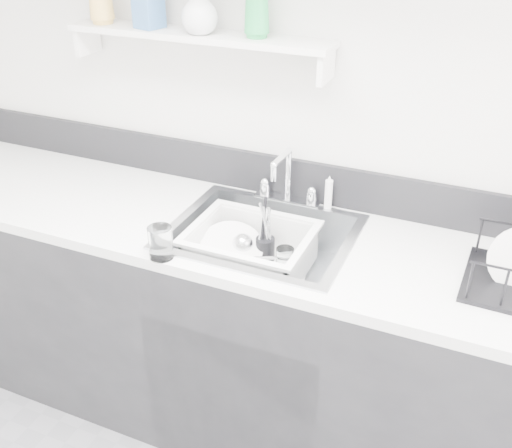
% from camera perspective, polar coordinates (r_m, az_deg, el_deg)
% --- Properties ---
extents(room_shell, '(3.50, 3.00, 2.60)m').
position_cam_1_polar(room_shell, '(1.15, -15.63, 13.54)').
color(room_shell, silver).
rests_on(room_shell, ground).
extents(counter_run, '(3.20, 0.62, 0.92)m').
position_cam_1_polar(counter_run, '(2.36, 0.49, -10.45)').
color(counter_run, black).
rests_on(counter_run, ground).
extents(backsplash, '(3.20, 0.02, 0.16)m').
position_cam_1_polar(backsplash, '(2.31, 3.47, 4.36)').
color(backsplash, black).
rests_on(backsplash, counter_run).
extents(sink, '(0.64, 0.52, 0.20)m').
position_cam_1_polar(sink, '(2.14, 0.53, -2.88)').
color(sink, silver).
rests_on(sink, counter_run).
extents(faucet, '(0.26, 0.18, 0.23)m').
position_cam_1_polar(faucet, '(2.27, 2.98, 3.39)').
color(faucet, silver).
rests_on(faucet, counter_run).
extents(side_sprayer, '(0.03, 0.03, 0.14)m').
position_cam_1_polar(side_sprayer, '(2.23, 6.93, 2.97)').
color(side_sprayer, white).
rests_on(side_sprayer, counter_run).
extents(wall_shelf, '(1.00, 0.16, 0.12)m').
position_cam_1_polar(wall_shelf, '(2.22, -5.66, 17.26)').
color(wall_shelf, silver).
rests_on(wall_shelf, room_shell).
extents(wash_tub, '(0.50, 0.44, 0.17)m').
position_cam_1_polar(wash_tub, '(2.15, -0.52, -2.59)').
color(wash_tub, white).
rests_on(wash_tub, sink).
extents(plate_stack, '(0.28, 0.27, 0.11)m').
position_cam_1_polar(plate_stack, '(2.21, -2.09, -2.88)').
color(plate_stack, white).
rests_on(plate_stack, wash_tub).
extents(utensil_cup, '(0.07, 0.07, 0.24)m').
position_cam_1_polar(utensil_cup, '(2.21, 0.88, -2.16)').
color(utensil_cup, black).
rests_on(utensil_cup, wash_tub).
extents(ladle, '(0.29, 0.29, 0.09)m').
position_cam_1_polar(ladle, '(2.15, -0.56, -3.39)').
color(ladle, silver).
rests_on(ladle, wash_tub).
extents(tumbler_in_tub, '(0.07, 0.07, 0.09)m').
position_cam_1_polar(tumbler_in_tub, '(2.15, 2.76, -3.43)').
color(tumbler_in_tub, white).
rests_on(tumbler_in_tub, wash_tub).
extents(tumbler_counter, '(0.10, 0.10, 0.11)m').
position_cam_1_polar(tumbler_counter, '(1.96, -9.08, -1.76)').
color(tumbler_counter, white).
rests_on(tumbler_counter, counter_run).
extents(bowl_small, '(0.14, 0.14, 0.04)m').
position_cam_1_polar(bowl_small, '(2.08, 0.95, -5.55)').
color(bowl_small, white).
rests_on(bowl_small, wash_tub).
extents(soap_bottle_b, '(0.11, 0.11, 0.19)m').
position_cam_1_polar(soap_bottle_b, '(2.28, -10.28, 20.27)').
color(soap_bottle_b, '#3A6AA3').
rests_on(soap_bottle_b, wall_shelf).
extents(soap_bottle_c, '(0.16, 0.16, 0.16)m').
position_cam_1_polar(soap_bottle_c, '(2.17, -5.43, 19.66)').
color(soap_bottle_c, silver).
rests_on(soap_bottle_c, wall_shelf).
extents(soap_bottle_d, '(0.10, 0.10, 0.22)m').
position_cam_1_polar(soap_bottle_d, '(2.10, 0.08, 20.29)').
color(soap_bottle_d, green).
rests_on(soap_bottle_d, wall_shelf).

